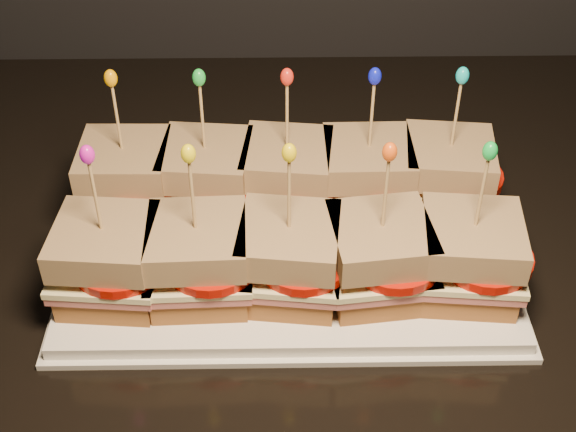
{
  "coord_description": "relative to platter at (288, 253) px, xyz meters",
  "views": [
    {
      "loc": [
        -0.36,
        1.03,
        1.43
      ],
      "look_at": [
        -0.35,
        1.6,
        0.96
      ],
      "focal_mm": 50.0,
      "sensor_mm": 36.0,
      "label": 1
    }
  ],
  "objects": [
    {
      "name": "granite_slab",
      "position": [
        0.28,
        0.06,
        -0.03
      ],
      "size": [
        2.66,
        0.7,
        0.04
      ],
      "primitive_type": "cube",
      "color": "black",
      "rests_on": "cabinet"
    },
    {
      "name": "platter",
      "position": [
        0.0,
        0.0,
        0.0
      ],
      "size": [
        0.41,
        0.25,
        0.02
      ],
      "primitive_type": "cube",
      "color": "white",
      "rests_on": "granite_slab"
    },
    {
      "name": "platter_rim",
      "position": [
        0.0,
        0.0,
        -0.01
      ],
      "size": [
        0.42,
        0.27,
        0.01
      ],
      "primitive_type": "cube",
      "color": "white",
      "rests_on": "granite_slab"
    },
    {
      "name": "sandwich_0_bread_bot",
      "position": [
        -0.16,
        0.06,
        0.02
      ],
      "size": [
        0.08,
        0.08,
        0.02
      ],
      "primitive_type": "cube",
      "rotation": [
        0.0,
        0.0,
        -0.02
      ],
      "color": "brown",
      "rests_on": "platter"
    },
    {
      "name": "sandwich_0_ham",
      "position": [
        -0.16,
        0.06,
        0.04
      ],
      "size": [
        0.09,
        0.09,
        0.01
      ],
      "primitive_type": "cube",
      "rotation": [
        0.0,
        0.0,
        -0.02
      ],
      "color": "#B5534C",
      "rests_on": "sandwich_0_bread_bot"
    },
    {
      "name": "sandwich_0_cheese",
      "position": [
        -0.16,
        0.06,
        0.04
      ],
      "size": [
        0.09,
        0.09,
        0.01
      ],
      "primitive_type": "cube",
      "rotation": [
        0.0,
        0.0,
        -0.02
      ],
      "color": "#F2EAA7",
      "rests_on": "sandwich_0_ham"
    },
    {
      "name": "sandwich_0_tomato",
      "position": [
        -0.14,
        0.05,
        0.05
      ],
      "size": [
        0.08,
        0.08,
        0.01
      ],
      "primitive_type": "cylinder",
      "color": "#BA1104",
      "rests_on": "sandwich_0_cheese"
    },
    {
      "name": "sandwich_0_bread_top",
      "position": [
        -0.16,
        0.06,
        0.07
      ],
      "size": [
        0.08,
        0.08,
        0.03
      ],
      "primitive_type": "cube",
      "rotation": [
        0.0,
        0.0,
        -0.02
      ],
      "color": "#4F2E0F",
      "rests_on": "sandwich_0_tomato"
    },
    {
      "name": "sandwich_0_pick",
      "position": [
        -0.16,
        0.06,
        0.11
      ],
      "size": [
        0.0,
        0.0,
        0.09
      ],
      "primitive_type": "cylinder",
      "color": "tan",
      "rests_on": "sandwich_0_bread_top"
    },
    {
      "name": "sandwich_0_frill",
      "position": [
        -0.16,
        0.06,
        0.16
      ],
      "size": [
        0.01,
        0.01,
        0.02
      ],
      "primitive_type": "ellipsoid",
      "color": "orange",
      "rests_on": "sandwich_0_pick"
    },
    {
      "name": "sandwich_1_bread_bot",
      "position": [
        -0.08,
        0.06,
        0.02
      ],
      "size": [
        0.09,
        0.09,
        0.02
      ],
      "primitive_type": "cube",
      "rotation": [
        0.0,
        0.0,
        -0.1
      ],
      "color": "brown",
      "rests_on": "platter"
    },
    {
      "name": "sandwich_1_ham",
      "position": [
        -0.08,
        0.06,
        0.04
      ],
      "size": [
        0.1,
        0.09,
        0.01
      ],
      "primitive_type": "cube",
      "rotation": [
        0.0,
        0.0,
        -0.1
      ],
      "color": "#B5534C",
      "rests_on": "sandwich_1_bread_bot"
    },
    {
      "name": "sandwich_1_cheese",
      "position": [
        -0.08,
        0.06,
        0.04
      ],
      "size": [
        0.1,
        0.1,
        0.01
      ],
      "primitive_type": "cube",
      "rotation": [
        0.0,
        0.0,
        -0.1
      ],
      "color": "#F2EAA7",
      "rests_on": "sandwich_1_ham"
    },
    {
      "name": "sandwich_1_tomato",
      "position": [
        -0.07,
        0.05,
        0.05
      ],
      "size": [
        0.08,
        0.08,
        0.01
      ],
      "primitive_type": "cylinder",
      "color": "#BA1104",
      "rests_on": "sandwich_1_cheese"
    },
    {
      "name": "sandwich_1_bread_top",
      "position": [
        -0.08,
        0.06,
        0.07
      ],
      "size": [
        0.09,
        0.09,
        0.03
      ],
      "primitive_type": "cube",
      "rotation": [
        0.0,
        0.0,
        -0.1
      ],
      "color": "#4F2E0F",
      "rests_on": "sandwich_1_tomato"
    },
    {
      "name": "sandwich_1_pick",
      "position": [
        -0.08,
        0.06,
        0.11
      ],
      "size": [
        0.0,
        0.0,
        0.09
      ],
      "primitive_type": "cylinder",
      "color": "tan",
      "rests_on": "sandwich_1_bread_top"
    },
    {
      "name": "sandwich_1_frill",
      "position": [
        -0.08,
        0.06,
        0.16
      ],
      "size": [
        0.01,
        0.01,
        0.02
      ],
      "primitive_type": "ellipsoid",
      "color": "green",
      "rests_on": "sandwich_1_pick"
    },
    {
      "name": "sandwich_2_bread_bot",
      "position": [
        0.0,
        0.06,
        0.02
      ],
      "size": [
        0.09,
        0.09,
        0.02
      ],
      "primitive_type": "cube",
      "rotation": [
        0.0,
        0.0,
        -0.12
      ],
      "color": "brown",
      "rests_on": "platter"
    },
    {
      "name": "sandwich_2_ham",
      "position": [
        0.0,
        0.06,
        0.04
      ],
      "size": [
        0.1,
        0.1,
        0.01
      ],
      "primitive_type": "cube",
      "rotation": [
        0.0,
        0.0,
        -0.12
      ],
      "color": "#B5534C",
      "rests_on": "sandwich_2_bread_bot"
    },
    {
      "name": "sandwich_2_cheese",
      "position": [
        0.0,
        0.06,
        0.04
      ],
      "size": [
        0.1,
        0.1,
        0.01
      ],
      "primitive_type": "cube",
      "rotation": [
        0.0,
        0.0,
        -0.12
      ],
      "color": "#F2EAA7",
      "rests_on": "sandwich_2_ham"
    },
    {
      "name": "sandwich_2_tomato",
      "position": [
        0.01,
        0.05,
        0.05
      ],
      "size": [
        0.08,
        0.08,
        0.01
      ],
      "primitive_type": "cylinder",
      "color": "#BA1104",
      "rests_on": "sandwich_2_cheese"
    },
    {
      "name": "sandwich_2_bread_top",
      "position": [
        0.0,
        0.06,
        0.07
      ],
      "size": [
        0.09,
        0.09,
        0.03
      ],
      "primitive_type": "cube",
      "rotation": [
        0.0,
        0.0,
        -0.12
      ],
      "color": "#4F2E0F",
      "rests_on": "sandwich_2_tomato"
    },
    {
      "name": "sandwich_2_pick",
      "position": [
        0.0,
        0.06,
        0.11
      ],
      "size": [
        0.0,
        0.0,
        0.09
      ],
      "primitive_type": "cylinder",
      "color": "tan",
      "rests_on": "sandwich_2_bread_top"
    },
    {
      "name": "sandwich_2_frill",
      "position": [
        0.0,
        0.06,
        0.16
      ],
      "size": [
        0.01,
        0.01,
        0.02
      ],
      "primitive_type": "ellipsoid",
      "color": "red",
      "rests_on": "sandwich_2_pick"
    },
    {
      "name": "sandwich_3_bread_bot",
      "position": [
        0.08,
        0.06,
        0.02
      ],
      "size": [
        0.08,
        0.08,
        0.02
      ],
      "primitive_type": "cube",
      "rotation": [
        0.0,
        0.0,
        0.01
      ],
      "color": "brown",
      "rests_on": "platter"
    },
    {
      "name": "sandwich_3_ham",
      "position": [
        0.08,
        0.06,
        0.04
      ],
      "size": [
        0.09,
        0.09,
        0.01
      ],
      "primitive_type": "cube",
      "rotation": [
        0.0,
        0.0,
        0.01
      ],
      "color": "#B5534C",
      "rests_on": "sandwich_3_bread_bot"
    },
    {
      "name": "sandwich_3_cheese",
      "position": [
        0.08,
        0.06,
        0.04
      ],
      "size": [
        0.09,
        0.09,
        0.01
      ],
      "primitive_type": "cube",
      "rotation": [
        0.0,
        0.0,
        0.01
      ],
      "color": "#F2EAA7",
      "rests_on": "sandwich_3_ham"
    },
    {
      "name": "sandwich_3_tomato",
      "position": [
        0.09,
        0.05,
        0.05
      ],
      "size": [
        0.08,
        0.08,
        0.01
      ],
      "primitive_type": "cylinder",
      "color": "#BA1104",
      "rests_on": "sandwich_3_cheese"
    },
    {
      "name": "sandwich_3_bread_top",
      "position": [
        0.08,
        0.06,
        0.07
      ],
      "size": [
        0.08,
        0.08,
        0.03
      ],
      "primitive_type": "cube",
      "rotation": [
        0.0,
        0.0,
        0.01
      ],
      "color": "#4F2E0F",
      "rests_on": "sandwich_3_tomato"
    },
    {
      "name": "sandwich_3_pick",
      "position": [
        0.08,
        0.06,
        0.11
      ],
      "size": [
        0.0,
        0.0,
        0.09
      ],
      "primitive_type": "cylinder",
      "color": "tan",
      "rests_on": "sandwich_3_bread_top"
    },
    {
      "name": "sandwich_3_frill",
      "position": [
        0.08,
        0.06,
        0.16
      ],
      "size": [
        0.01,
        0.01,
        0.02
      ],
      "primitive_type": "ellipsoid",
      "color": "#0E17DB",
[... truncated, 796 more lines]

